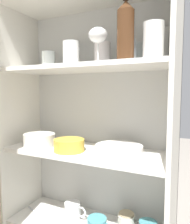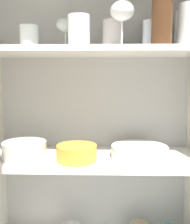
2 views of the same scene
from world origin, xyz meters
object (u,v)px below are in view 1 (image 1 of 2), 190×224
plate_stack_white (119,150)px  mixing_bowl_large (40,139)px  coffee_mug_primary (73,210)px  wine_bottle (126,30)px  serving_bowl_small (69,145)px  storage_jar (126,221)px

plate_stack_white → mixing_bowl_large: 0.44m
plate_stack_white → coffee_mug_primary: plate_stack_white is taller
wine_bottle → serving_bowl_small: wine_bottle is taller
storage_jar → mixing_bowl_large: bearing=-168.1°
wine_bottle → plate_stack_white: (-0.05, 0.08, -0.51)m
mixing_bowl_large → storage_jar: size_ratio=1.89×
plate_stack_white → mixing_bowl_large: (-0.44, -0.02, 0.01)m
plate_stack_white → storage_jar: (0.02, 0.07, -0.38)m
serving_bowl_small → plate_stack_white: bearing=11.2°
serving_bowl_small → wine_bottle: bearing=-7.1°
coffee_mug_primary → plate_stack_white: bearing=-7.3°
serving_bowl_small → coffee_mug_primary: size_ratio=1.18×
mixing_bowl_large → serving_bowl_small: bearing=-6.7°
serving_bowl_small → storage_jar: size_ratio=1.70×
plate_stack_white → serving_bowl_small: size_ratio=1.46×
wine_bottle → coffee_mug_primary: size_ratio=2.13×
mixing_bowl_large → plate_stack_white: bearing=3.0°
wine_bottle → storage_jar: bearing=102.2°
serving_bowl_small → coffee_mug_primary: 0.40m
wine_bottle → serving_bowl_small: bearing=172.9°
coffee_mug_primary → wine_bottle: bearing=-20.1°
serving_bowl_small → storage_jar: bearing=25.1°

